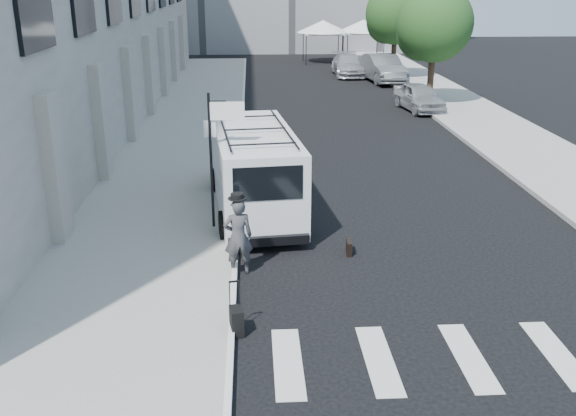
{
  "coord_description": "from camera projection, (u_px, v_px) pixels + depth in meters",
  "views": [
    {
      "loc": [
        -1.54,
        -12.55,
        6.32
      ],
      "look_at": [
        -0.75,
        1.32,
        1.3
      ],
      "focal_mm": 40.0,
      "sensor_mm": 36.0,
      "label": 1
    }
  ],
  "objects": [
    {
      "name": "tree_near",
      "position": [
        432.0,
        27.0,
        31.98
      ],
      "size": [
        3.8,
        3.83,
        6.03
      ],
      "color": "black",
      "rests_on": "ground"
    },
    {
      "name": "parked_car_b",
      "position": [
        383.0,
        68.0,
        40.58
      ],
      "size": [
        2.42,
        5.37,
        1.71
      ],
      "primitive_type": "imported",
      "rotation": [
        0.0,
        0.0,
        0.12
      ],
      "color": "#4D5054",
      "rests_on": "ground"
    },
    {
      "name": "sign_pole",
      "position": [
        219.0,
        133.0,
        15.99
      ],
      "size": [
        1.03,
        0.07,
        3.5
      ],
      "color": "black",
      "rests_on": "sidewalk_left"
    },
    {
      "name": "tent_left",
      "position": [
        323.0,
        27.0,
        48.98
      ],
      "size": [
        4.0,
        4.0,
        3.2
      ],
      "color": "black",
      "rests_on": "ground"
    },
    {
      "name": "parked_car_c",
      "position": [
        348.0,
        65.0,
        43.22
      ],
      "size": [
        2.01,
        4.87,
        1.41
      ],
      "primitive_type": "imported",
      "rotation": [
        0.0,
        0.0,
        -0.01
      ],
      "color": "#9E9FA5",
      "rests_on": "ground"
    },
    {
      "name": "parked_car_a",
      "position": [
        419.0,
        97.0,
        31.93
      ],
      "size": [
        2.11,
        4.14,
        1.35
      ],
      "primitive_type": "imported",
      "rotation": [
        0.0,
        0.0,
        0.13
      ],
      "color": "#9D9FA4",
      "rests_on": "ground"
    },
    {
      "name": "sidewalk_left",
      "position": [
        192.0,
        124.0,
        28.79
      ],
      "size": [
        4.5,
        48.0,
        0.15
      ],
      "primitive_type": "cube",
      "color": "gray",
      "rests_on": "ground"
    },
    {
      "name": "cargo_van",
      "position": [
        254.0,
        169.0,
        17.98
      ],
      "size": [
        2.74,
        6.5,
        2.38
      ],
      "rotation": [
        0.0,
        0.0,
        0.11
      ],
      "color": "white",
      "rests_on": "ground"
    },
    {
      "name": "suitcase",
      "position": [
        237.0,
        321.0,
        11.94
      ],
      "size": [
        0.29,
        0.4,
        1.03
      ],
      "rotation": [
        0.0,
        0.0,
        0.18
      ],
      "color": "black",
      "rests_on": "ground"
    },
    {
      "name": "tree_far",
      "position": [
        394.0,
        16.0,
        40.43
      ],
      "size": [
        3.8,
        3.83,
        6.03
      ],
      "color": "black",
      "rests_on": "ground"
    },
    {
      "name": "businessman",
      "position": [
        238.0,
        237.0,
        14.21
      ],
      "size": [
        0.71,
        0.53,
        1.78
      ],
      "primitive_type": "imported",
      "rotation": [
        0.0,
        0.0,
        3.31
      ],
      "color": "#3F3F42",
      "rests_on": "ground"
    },
    {
      "name": "sidewalk_right",
      "position": [
        455.0,
        105.0,
        33.25
      ],
      "size": [
        4.0,
        56.0,
        0.15
      ],
      "primitive_type": "cube",
      "color": "gray",
      "rests_on": "ground"
    },
    {
      "name": "ground",
      "position": [
        326.0,
        284.0,
        14.01
      ],
      "size": [
        120.0,
        120.0,
        0.0
      ],
      "primitive_type": "plane",
      "color": "black",
      "rests_on": "ground"
    },
    {
      "name": "briefcase",
      "position": [
        349.0,
        247.0,
        15.47
      ],
      "size": [
        0.15,
        0.45,
        0.34
      ],
      "primitive_type": "cube",
      "rotation": [
        0.0,
        0.0,
        -0.07
      ],
      "color": "black",
      "rests_on": "ground"
    },
    {
      "name": "tent_right",
      "position": [
        363.0,
        26.0,
        49.62
      ],
      "size": [
        4.0,
        4.0,
        3.2
      ],
      "color": "black",
      "rests_on": "ground"
    }
  ]
}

